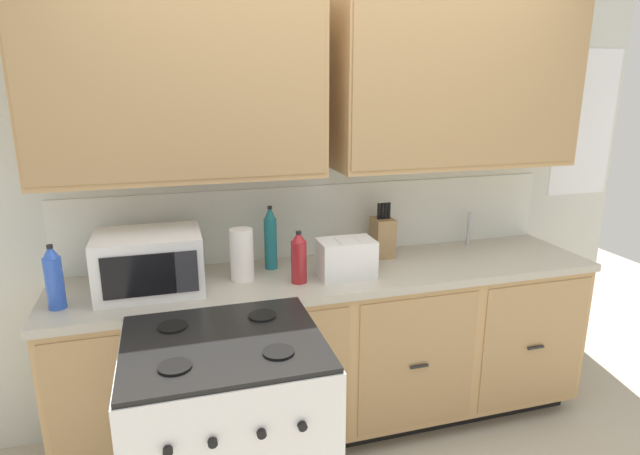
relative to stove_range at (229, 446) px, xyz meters
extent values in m
cube|color=silver|center=(0.65, 0.96, 0.72)|extent=(3.99, 0.05, 2.39)
cube|color=silver|center=(0.65, 0.93, 0.66)|extent=(2.79, 0.01, 0.40)
cube|color=tan|center=(-0.07, 0.76, 1.41)|extent=(1.35, 0.34, 0.91)
cube|color=#A58052|center=(-0.07, 0.59, 1.41)|extent=(1.32, 0.01, 0.86)
cube|color=tan|center=(1.37, 0.76, 1.41)|extent=(1.35, 0.34, 0.91)
cube|color=#A58052|center=(1.37, 0.59, 1.41)|extent=(1.32, 0.01, 0.86)
cube|color=white|center=(2.40, 0.93, 1.16)|extent=(0.44, 0.01, 0.90)
cube|color=black|center=(0.65, 0.66, -0.42)|extent=(2.74, 0.48, 0.10)
cube|color=tan|center=(0.65, 0.63, 0.02)|extent=(2.79, 0.60, 0.79)
cube|color=#A88354|center=(-0.40, 0.33, 0.02)|extent=(0.64, 0.01, 0.73)
cube|color=black|center=(-0.40, 0.31, 0.02)|extent=(0.10, 0.01, 0.01)
cube|color=#A88354|center=(0.30, 0.33, 0.02)|extent=(0.64, 0.01, 0.73)
cube|color=black|center=(0.30, 0.31, 0.02)|extent=(0.10, 0.01, 0.01)
cube|color=#A88354|center=(1.00, 0.33, 0.02)|extent=(0.64, 0.01, 0.73)
cube|color=black|center=(1.00, 0.31, 0.02)|extent=(0.10, 0.01, 0.01)
cube|color=#A88354|center=(1.70, 0.33, 0.02)|extent=(0.64, 0.01, 0.73)
cube|color=black|center=(1.70, 0.31, 0.02)|extent=(0.10, 0.01, 0.01)
cube|color=#ADA899|center=(0.65, 0.63, 0.44)|extent=(2.82, 0.63, 0.04)
cube|color=#A8AAAF|center=(1.57, 0.66, 0.44)|extent=(0.56, 0.38, 0.02)
cube|color=white|center=(0.00, 0.00, -0.01)|extent=(0.76, 0.66, 0.92)
cube|color=black|center=(0.00, 0.00, 0.46)|extent=(0.74, 0.65, 0.02)
cylinder|color=black|center=(-0.18, -0.16, 0.47)|extent=(0.12, 0.12, 0.01)
cylinder|color=black|center=(0.18, -0.16, 0.47)|extent=(0.12, 0.12, 0.01)
cylinder|color=black|center=(-0.18, 0.16, 0.47)|extent=(0.12, 0.12, 0.01)
cylinder|color=black|center=(0.18, 0.16, 0.47)|extent=(0.12, 0.12, 0.01)
cylinder|color=black|center=(-0.22, -0.34, 0.28)|extent=(0.03, 0.02, 0.03)
cylinder|color=black|center=(-0.08, -0.34, 0.28)|extent=(0.03, 0.02, 0.03)
cylinder|color=black|center=(0.08, -0.34, 0.28)|extent=(0.03, 0.02, 0.03)
cylinder|color=black|center=(0.22, -0.34, 0.28)|extent=(0.03, 0.02, 0.03)
cube|color=white|center=(-0.27, 0.63, 0.60)|extent=(0.48, 0.36, 0.28)
cube|color=black|center=(-0.31, 0.44, 0.60)|extent=(0.31, 0.01, 0.19)
cube|color=#28282D|center=(-0.10, 0.44, 0.60)|extent=(0.10, 0.01, 0.19)
cube|color=white|center=(0.68, 0.55, 0.55)|extent=(0.28, 0.18, 0.19)
cube|color=black|center=(0.63, 0.55, 0.64)|extent=(0.02, 0.13, 0.01)
cube|color=black|center=(0.73, 0.55, 0.64)|extent=(0.02, 0.13, 0.01)
cube|color=#9C794E|center=(0.98, 0.79, 0.57)|extent=(0.11, 0.14, 0.22)
cylinder|color=black|center=(0.95, 0.78, 0.72)|extent=(0.02, 0.02, 0.09)
cylinder|color=black|center=(0.97, 0.78, 0.72)|extent=(0.02, 0.02, 0.09)
cylinder|color=black|center=(0.99, 0.78, 0.72)|extent=(0.02, 0.02, 0.09)
cylinder|color=black|center=(1.01, 0.78, 0.72)|extent=(0.02, 0.02, 0.09)
cylinder|color=#B2B5BA|center=(1.57, 0.84, 0.56)|extent=(0.02, 0.02, 0.20)
cylinder|color=white|center=(0.17, 0.64, 0.59)|extent=(0.12, 0.12, 0.26)
cylinder|color=#1E707A|center=(0.34, 0.76, 0.59)|extent=(0.07, 0.07, 0.27)
cone|color=#1E707A|center=(0.34, 0.76, 0.76)|extent=(0.06, 0.06, 0.07)
cylinder|color=black|center=(0.34, 0.76, 0.79)|extent=(0.02, 0.02, 0.02)
cylinder|color=blue|center=(-0.66, 0.52, 0.57)|extent=(0.08, 0.08, 0.23)
cone|color=blue|center=(-0.66, 0.52, 0.72)|extent=(0.07, 0.07, 0.06)
cylinder|color=black|center=(-0.66, 0.52, 0.74)|extent=(0.03, 0.03, 0.02)
cylinder|color=maroon|center=(0.43, 0.53, 0.56)|extent=(0.08, 0.08, 0.21)
cone|color=maroon|center=(0.43, 0.53, 0.69)|extent=(0.07, 0.07, 0.05)
cylinder|color=black|center=(0.43, 0.53, 0.71)|extent=(0.03, 0.03, 0.02)
camera|label=1|loc=(-0.16, -1.84, 1.41)|focal=29.64mm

